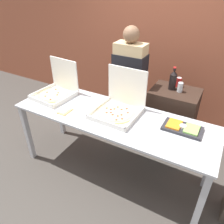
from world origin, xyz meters
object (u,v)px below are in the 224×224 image
at_px(pizza_box_far_right, 56,90).
at_px(veggie_tray, 183,128).
at_px(paper_plate_front_center, 65,111).
at_px(soda_can_silver, 180,87).
at_px(soda_can_colored, 179,82).
at_px(person_server_vest, 129,84).
at_px(pizza_box_near_right, 119,106).
at_px(soda_bottle, 173,80).

distance_m(pizza_box_far_right, veggie_tray, 1.66).
distance_m(pizza_box_far_right, paper_plate_front_center, 0.46).
relative_size(pizza_box_far_right, paper_plate_front_center, 2.19).
bearing_deg(veggie_tray, soda_can_silver, 108.69).
height_order(paper_plate_front_center, veggie_tray, veggie_tray).
xyz_separation_m(soda_can_colored, person_server_vest, (-0.61, -0.21, -0.08)).
bearing_deg(veggie_tray, soda_can_colored, 109.20).
distance_m(pizza_box_near_right, pizza_box_far_right, 0.92).
xyz_separation_m(paper_plate_front_center, person_server_vest, (0.41, 0.87, 0.09)).
distance_m(pizza_box_near_right, paper_plate_front_center, 0.64).
bearing_deg(person_server_vest, pizza_box_near_right, 103.96).
relative_size(pizza_box_far_right, soda_can_silver, 4.09).
bearing_deg(soda_bottle, veggie_tray, -63.84).
bearing_deg(veggie_tray, pizza_box_near_right, -177.92).
bearing_deg(soda_can_colored, soda_bottle, -114.46).
height_order(veggie_tray, soda_can_colored, soda_can_colored).
bearing_deg(soda_can_silver, paper_plate_front_center, -138.90).
relative_size(veggie_tray, person_server_vest, 0.23).
relative_size(soda_can_colored, person_server_vest, 0.07).
height_order(pizza_box_far_right, soda_can_colored, pizza_box_far_right).
height_order(veggie_tray, person_server_vest, person_server_vest).
bearing_deg(pizza_box_near_right, paper_plate_front_center, -150.45).
bearing_deg(veggie_tray, paper_plate_front_center, -165.81).
bearing_deg(person_server_vest, soda_can_silver, -174.05).
relative_size(paper_plate_front_center, veggie_tray, 0.58).
distance_m(veggie_tray, soda_can_colored, 0.82).
bearing_deg(soda_can_colored, pizza_box_far_right, -149.84).
bearing_deg(pizza_box_far_right, pizza_box_near_right, 5.83).
height_order(soda_can_silver, person_server_vest, person_server_vest).
xyz_separation_m(pizza_box_far_right, person_server_vest, (0.78, 0.60, 0.02)).
relative_size(pizza_box_far_right, veggie_tray, 1.26).
xyz_separation_m(soda_can_silver, person_server_vest, (-0.67, -0.07, -0.08)).
distance_m(pizza_box_far_right, soda_can_colored, 1.61).
bearing_deg(soda_can_silver, soda_can_colored, 111.38).
xyz_separation_m(pizza_box_far_right, soda_bottle, (1.34, 0.69, 0.17)).
xyz_separation_m(pizza_box_far_right, soda_can_silver, (1.45, 0.67, 0.10)).
bearing_deg(pizza_box_near_right, person_server_vest, 105.22).
bearing_deg(pizza_box_near_right, soda_bottle, 59.48).
distance_m(paper_plate_front_center, person_server_vest, 0.97).
xyz_separation_m(veggie_tray, soda_bottle, (-0.32, 0.65, 0.23)).
bearing_deg(soda_bottle, pizza_box_near_right, -121.78).
height_order(soda_bottle, person_server_vest, person_server_vest).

